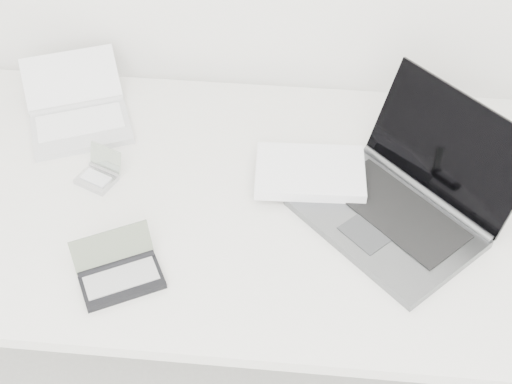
# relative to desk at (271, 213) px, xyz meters

# --- Properties ---
(desk) EXTENTS (1.60, 0.80, 0.73)m
(desk) POSITION_rel_desk_xyz_m (0.00, 0.00, 0.00)
(desk) COLOR white
(desk) RESTS_ON ground
(laptop_large) EXTENTS (0.57, 0.50, 0.23)m
(laptop_large) POSITION_rel_desk_xyz_m (0.23, 0.00, 0.09)
(laptop_large) COLOR slate
(laptop_large) RESTS_ON desk
(netbook_open_white) EXTENTS (0.32, 0.35, 0.10)m
(netbook_open_white) POSITION_rel_desk_xyz_m (-0.49, 0.22, 0.07)
(netbook_open_white) COLOR silver
(netbook_open_white) RESTS_ON desk
(pda_silver) EXTENTS (0.11, 0.11, 0.07)m
(pda_silver) POSITION_rel_desk_xyz_m (-0.39, 0.03, 0.06)
(pda_silver) COLOR #BDBDC1
(pda_silver) RESTS_ON desk
(palmtop_charcoal) EXTENTS (0.19, 0.17, 0.08)m
(palmtop_charcoal) POSITION_rel_desk_xyz_m (-0.28, -0.24, 0.06)
(palmtop_charcoal) COLOR black
(palmtop_charcoal) RESTS_ON desk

